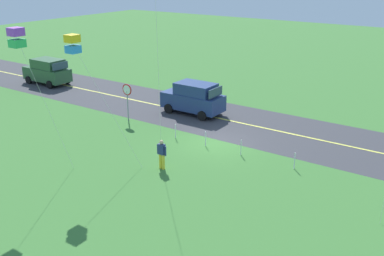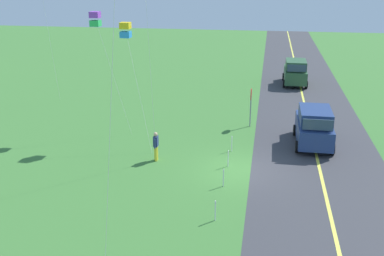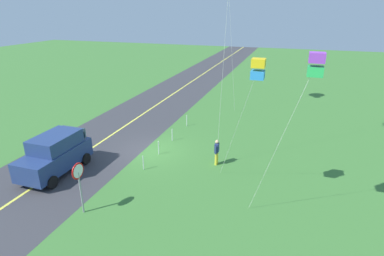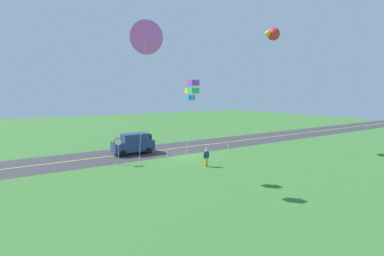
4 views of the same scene
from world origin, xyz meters
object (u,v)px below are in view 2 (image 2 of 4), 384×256
kite_pink_drift (126,30)px  kite_yellow_high (95,19)px  car_suv_foreground (314,126)px  car_parked_east_far (295,72)px  person_adult_near (156,145)px  stop_sign (251,100)px

kite_pink_drift → kite_yellow_high: bearing=64.1°
car_suv_foreground → car_parked_east_far: 15.35m
kite_pink_drift → car_parked_east_far: bearing=-33.4°
person_adult_near → kite_pink_drift: kite_pink_drift is taller
stop_sign → person_adult_near: 8.14m
car_parked_east_far → kite_pink_drift: bearing=146.6°
kite_pink_drift → car_suv_foreground: bearing=-86.7°
car_suv_foreground → stop_sign: stop_sign is taller
kite_yellow_high → kite_pink_drift: kite_yellow_high is taller
car_suv_foreground → kite_pink_drift: size_ratio=0.63×
car_suv_foreground → car_parked_east_far: size_ratio=1.00×
car_suv_foreground → kite_pink_drift: kite_pink_drift is taller
stop_sign → person_adult_near: size_ratio=1.60×
stop_sign → kite_pink_drift: (-3.39, 7.12, 4.70)m
car_suv_foreground → kite_yellow_high: bearing=88.1°
stop_sign → kite_yellow_high: 10.90m
car_suv_foreground → person_adult_near: 9.32m
car_parked_east_far → kite_yellow_high: size_ratio=0.59×
car_suv_foreground → person_adult_near: size_ratio=2.75×
stop_sign → kite_yellow_high: (-2.33, 9.31, 5.17)m
car_parked_east_far → kite_yellow_high: kite_yellow_high is taller
stop_sign → person_adult_near: (-6.59, 4.69, -0.94)m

